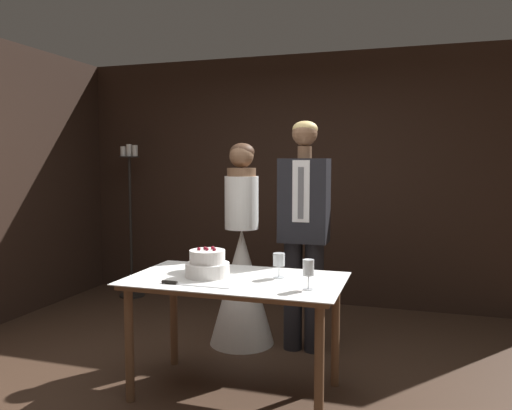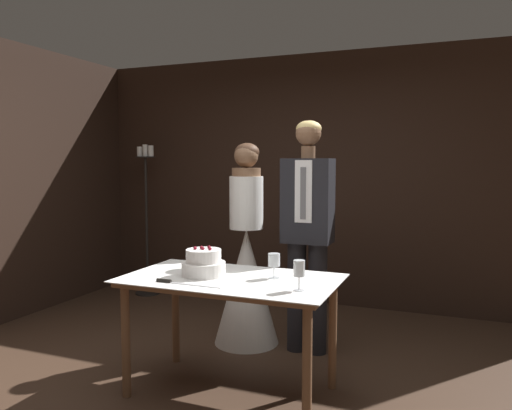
% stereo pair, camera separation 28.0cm
% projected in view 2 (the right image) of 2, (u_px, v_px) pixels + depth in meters
% --- Properties ---
extents(ground_plane, '(40.00, 40.00, 0.00)m').
position_uv_depth(ground_plane, '(210.00, 399.00, 3.21)').
color(ground_plane, '#422D21').
extents(wall_back, '(5.25, 0.12, 2.67)m').
position_uv_depth(wall_back, '(314.00, 180.00, 5.39)').
color(wall_back, black).
rests_on(wall_back, ground_plane).
extents(cake_table, '(1.39, 0.80, 0.77)m').
position_uv_depth(cake_table, '(231.00, 291.00, 3.25)').
color(cake_table, brown).
rests_on(cake_table, ground_plane).
extents(tiered_cake, '(0.29, 0.29, 0.20)m').
position_uv_depth(tiered_cake, '(204.00, 264.00, 3.31)').
color(tiered_cake, white).
rests_on(tiered_cake, cake_table).
extents(cake_knife, '(0.45, 0.02, 0.02)m').
position_uv_depth(cake_knife, '(176.00, 282.00, 3.09)').
color(cake_knife, silver).
rests_on(cake_knife, cake_table).
extents(wine_glass_near, '(0.08, 0.08, 0.16)m').
position_uv_depth(wine_glass_near, '(274.00, 261.00, 3.23)').
color(wine_glass_near, silver).
rests_on(wine_glass_near, cake_table).
extents(wine_glass_middle, '(0.07, 0.07, 0.18)m').
position_uv_depth(wine_glass_middle, '(299.00, 270.00, 2.91)').
color(wine_glass_middle, silver).
rests_on(wine_glass_middle, cake_table).
extents(bride, '(0.54, 0.54, 1.68)m').
position_uv_depth(bride, '(246.00, 271.00, 4.17)').
color(bride, white).
rests_on(bride, ground_plane).
extents(groom, '(0.38, 0.25, 1.85)m').
position_uv_depth(groom, '(308.00, 226.00, 3.94)').
color(groom, black).
rests_on(groom, ground_plane).
extents(candle_stand, '(0.28, 0.28, 1.72)m').
position_uv_depth(candle_stand, '(147.00, 219.00, 5.72)').
color(candle_stand, black).
rests_on(candle_stand, ground_plane).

